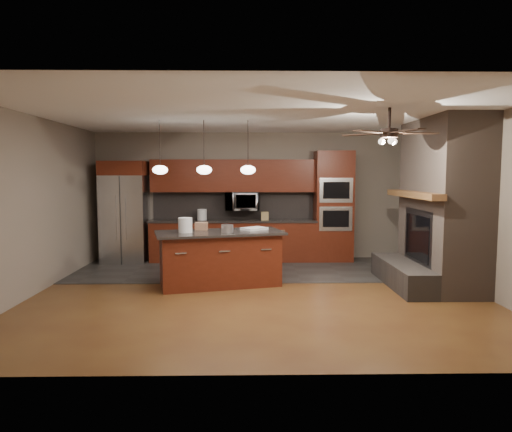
{
  "coord_description": "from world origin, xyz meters",
  "views": [
    {
      "loc": [
        -0.15,
        -7.14,
        1.89
      ],
      "look_at": [
        -0.02,
        0.6,
        1.18
      ],
      "focal_mm": 32.0,
      "sensor_mm": 36.0,
      "label": 1
    }
  ],
  "objects_px": {
    "paint_tray": "(254,229)",
    "cardboard_box": "(201,226)",
    "counter_box": "(265,216)",
    "kitchen_island": "(220,258)",
    "white_bucket": "(185,225)",
    "paint_can": "(227,229)",
    "counter_bucket": "(202,215)",
    "refrigerator": "(125,212)",
    "microwave": "(242,201)",
    "oven_tower": "(333,206)"
  },
  "relations": [
    {
      "from": "paint_tray",
      "to": "cardboard_box",
      "type": "relative_size",
      "value": 2.0
    },
    {
      "from": "counter_box",
      "to": "kitchen_island",
      "type": "bearing_deg",
      "value": -111.44
    },
    {
      "from": "white_bucket",
      "to": "counter_box",
      "type": "relative_size",
      "value": 1.42
    },
    {
      "from": "kitchen_island",
      "to": "paint_can",
      "type": "bearing_deg",
      "value": -61.11
    },
    {
      "from": "paint_tray",
      "to": "counter_bucket",
      "type": "xyz_separation_m",
      "value": [
        -1.1,
        1.95,
        0.08
      ]
    },
    {
      "from": "refrigerator",
      "to": "paint_tray",
      "type": "bearing_deg",
      "value": -34.28
    },
    {
      "from": "counter_box",
      "to": "microwave",
      "type": "bearing_deg",
      "value": 168.54
    },
    {
      "from": "paint_tray",
      "to": "paint_can",
      "type": "bearing_deg",
      "value": -179.35
    },
    {
      "from": "microwave",
      "to": "counter_bucket",
      "type": "bearing_deg",
      "value": -176.72
    },
    {
      "from": "refrigerator",
      "to": "white_bucket",
      "type": "xyz_separation_m",
      "value": [
        1.59,
        -2.22,
        -0.04
      ]
    },
    {
      "from": "kitchen_island",
      "to": "paint_tray",
      "type": "relative_size",
      "value": 5.52
    },
    {
      "from": "oven_tower",
      "to": "paint_tray",
      "type": "xyz_separation_m",
      "value": [
        -1.75,
        -1.94,
        -0.25
      ]
    },
    {
      "from": "kitchen_island",
      "to": "white_bucket",
      "type": "xyz_separation_m",
      "value": [
        -0.56,
        -0.13,
        0.58
      ]
    },
    {
      "from": "white_bucket",
      "to": "paint_can",
      "type": "distance_m",
      "value": 0.7
    },
    {
      "from": "cardboard_box",
      "to": "paint_can",
      "type": "bearing_deg",
      "value": -34.34
    },
    {
      "from": "kitchen_island",
      "to": "paint_can",
      "type": "relative_size",
      "value": 11.41
    },
    {
      "from": "microwave",
      "to": "paint_tray",
      "type": "bearing_deg",
      "value": -83.45
    },
    {
      "from": "oven_tower",
      "to": "counter_box",
      "type": "height_order",
      "value": "oven_tower"
    },
    {
      "from": "counter_bucket",
      "to": "oven_tower",
      "type": "bearing_deg",
      "value": -0.15
    },
    {
      "from": "refrigerator",
      "to": "paint_can",
      "type": "bearing_deg",
      "value": -44.44
    },
    {
      "from": "cardboard_box",
      "to": "white_bucket",
      "type": "bearing_deg",
      "value": -119.07
    },
    {
      "from": "oven_tower",
      "to": "white_bucket",
      "type": "distance_m",
      "value": 3.7
    },
    {
      "from": "kitchen_island",
      "to": "counter_bucket",
      "type": "height_order",
      "value": "counter_bucket"
    },
    {
      "from": "oven_tower",
      "to": "microwave",
      "type": "height_order",
      "value": "oven_tower"
    },
    {
      "from": "white_bucket",
      "to": "paint_tray",
      "type": "bearing_deg",
      "value": 17.29
    },
    {
      "from": "counter_box",
      "to": "refrigerator",
      "type": "bearing_deg",
      "value": -179.24
    },
    {
      "from": "kitchen_island",
      "to": "cardboard_box",
      "type": "bearing_deg",
      "value": 131.46
    },
    {
      "from": "cardboard_box",
      "to": "counter_bucket",
      "type": "height_order",
      "value": "counter_bucket"
    },
    {
      "from": "paint_tray",
      "to": "counter_bucket",
      "type": "height_order",
      "value": "counter_bucket"
    },
    {
      "from": "oven_tower",
      "to": "kitchen_island",
      "type": "height_order",
      "value": "oven_tower"
    },
    {
      "from": "paint_can",
      "to": "counter_box",
      "type": "height_order",
      "value": "counter_box"
    },
    {
      "from": "paint_can",
      "to": "refrigerator",
      "type": "bearing_deg",
      "value": 135.56
    },
    {
      "from": "kitchen_island",
      "to": "paint_tray",
      "type": "height_order",
      "value": "paint_tray"
    },
    {
      "from": "oven_tower",
      "to": "microwave",
      "type": "bearing_deg",
      "value": 178.34
    },
    {
      "from": "oven_tower",
      "to": "microwave",
      "type": "distance_m",
      "value": 1.98
    },
    {
      "from": "microwave",
      "to": "white_bucket",
      "type": "distance_m",
      "value": 2.54
    },
    {
      "from": "refrigerator",
      "to": "cardboard_box",
      "type": "bearing_deg",
      "value": -45.8
    },
    {
      "from": "refrigerator",
      "to": "paint_tray",
      "type": "height_order",
      "value": "refrigerator"
    },
    {
      "from": "paint_can",
      "to": "kitchen_island",
      "type": "bearing_deg",
      "value": 133.14
    },
    {
      "from": "counter_box",
      "to": "white_bucket",
      "type": "bearing_deg",
      "value": -121.73
    },
    {
      "from": "white_bucket",
      "to": "counter_bucket",
      "type": "bearing_deg",
      "value": 88.88
    },
    {
      "from": "microwave",
      "to": "refrigerator",
      "type": "xyz_separation_m",
      "value": [
        -2.51,
        -0.13,
        -0.22
      ]
    },
    {
      "from": "cardboard_box",
      "to": "counter_box",
      "type": "height_order",
      "value": "counter_box"
    },
    {
      "from": "paint_tray",
      "to": "counter_bucket",
      "type": "relative_size",
      "value": 1.77
    },
    {
      "from": "paint_can",
      "to": "oven_tower",
      "type": "bearing_deg",
      "value": 46.54
    },
    {
      "from": "white_bucket",
      "to": "counter_bucket",
      "type": "height_order",
      "value": "white_bucket"
    },
    {
      "from": "microwave",
      "to": "refrigerator",
      "type": "distance_m",
      "value": 2.52
    },
    {
      "from": "oven_tower",
      "to": "white_bucket",
      "type": "height_order",
      "value": "oven_tower"
    },
    {
      "from": "white_bucket",
      "to": "refrigerator",
      "type": "bearing_deg",
      "value": 125.6
    },
    {
      "from": "white_bucket",
      "to": "paint_tray",
      "type": "xyz_separation_m",
      "value": [
        1.15,
        0.36,
        -0.1
      ]
    }
  ]
}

